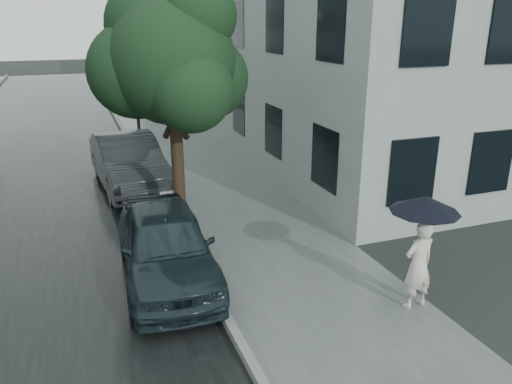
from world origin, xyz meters
name	(u,v)px	position (x,y,z in m)	size (l,w,h in m)	color
ground	(303,295)	(0.00, 0.00, 0.00)	(120.00, 120.00, 0.00)	black
sidewalk	(179,145)	(0.25, 12.00, 0.00)	(3.50, 60.00, 0.01)	slate
kerb_near	(132,148)	(-1.57, 12.00, 0.07)	(0.15, 60.00, 0.15)	slate
asphalt_road	(34,158)	(-5.08, 12.00, 0.00)	(6.85, 60.00, 0.00)	black
building_near	(242,24)	(5.47, 19.50, 4.50)	(7.02, 36.00, 9.00)	#8F9C97
pedestrian	(418,265)	(1.66, -1.00, 0.81)	(0.59, 0.38, 1.61)	beige
umbrella	(425,204)	(1.67, -0.98, 1.92)	(1.54, 1.54, 1.17)	black
street_tree	(171,59)	(-1.45, 3.86, 3.95)	(3.57, 3.24, 5.70)	#332619
lamp_post	(130,74)	(-1.48, 11.52, 2.89)	(0.85, 0.32, 5.04)	black
car_near	(166,245)	(-2.20, 1.49, 0.72)	(1.69, 4.20, 1.43)	#1A282D
car_far	(129,162)	(-2.20, 7.40, 0.78)	(1.65, 4.72, 1.56)	#25282B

